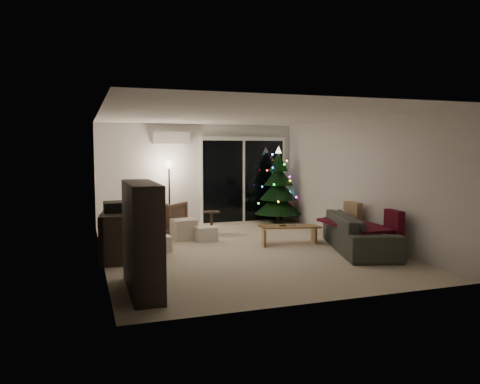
{
  "coord_description": "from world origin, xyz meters",
  "views": [
    {
      "loc": [
        -2.81,
        -8.21,
        1.87
      ],
      "look_at": [
        0.1,
        0.3,
        1.05
      ],
      "focal_mm": 35.0,
      "sensor_mm": 36.0,
      "label": 1
    }
  ],
  "objects_px": {
    "christmas_tree": "(278,185)",
    "coffee_table": "(289,235)",
    "bookshelf": "(128,238)",
    "sofa": "(360,233)",
    "armchair": "(165,218)",
    "media_cabinet": "(117,235)"
  },
  "relations": [
    {
      "from": "bookshelf",
      "to": "coffee_table",
      "type": "xyz_separation_m",
      "value": [
        3.33,
        2.23,
        -0.54
      ]
    },
    {
      "from": "media_cabinet",
      "to": "coffee_table",
      "type": "height_order",
      "value": "media_cabinet"
    },
    {
      "from": "media_cabinet",
      "to": "christmas_tree",
      "type": "distance_m",
      "value": 5.12
    },
    {
      "from": "armchair",
      "to": "christmas_tree",
      "type": "height_order",
      "value": "christmas_tree"
    },
    {
      "from": "armchair",
      "to": "sofa",
      "type": "height_order",
      "value": "armchair"
    },
    {
      "from": "media_cabinet",
      "to": "coffee_table",
      "type": "distance_m",
      "value": 3.34
    },
    {
      "from": "bookshelf",
      "to": "sofa",
      "type": "bearing_deg",
      "value": -7.19
    },
    {
      "from": "bookshelf",
      "to": "sofa",
      "type": "xyz_separation_m",
      "value": [
        4.3,
        1.24,
        -0.39
      ]
    },
    {
      "from": "armchair",
      "to": "sofa",
      "type": "xyz_separation_m",
      "value": [
        3.12,
        -2.92,
        -0.03
      ]
    },
    {
      "from": "bookshelf",
      "to": "armchair",
      "type": "height_order",
      "value": "bookshelf"
    },
    {
      "from": "bookshelf",
      "to": "christmas_tree",
      "type": "xyz_separation_m",
      "value": [
        4.24,
        4.88,
        0.25
      ]
    },
    {
      "from": "media_cabinet",
      "to": "christmas_tree",
      "type": "height_order",
      "value": "christmas_tree"
    },
    {
      "from": "armchair",
      "to": "sofa",
      "type": "distance_m",
      "value": 4.27
    },
    {
      "from": "bookshelf",
      "to": "media_cabinet",
      "type": "distance_m",
      "value": 2.1
    },
    {
      "from": "christmas_tree",
      "to": "coffee_table",
      "type": "bearing_deg",
      "value": -108.97
    },
    {
      "from": "coffee_table",
      "to": "bookshelf",
      "type": "bearing_deg",
      "value": -131.62
    },
    {
      "from": "armchair",
      "to": "christmas_tree",
      "type": "bearing_deg",
      "value": -126.72
    },
    {
      "from": "armchair",
      "to": "coffee_table",
      "type": "bearing_deg",
      "value": 178.04
    },
    {
      "from": "bookshelf",
      "to": "armchair",
      "type": "bearing_deg",
      "value": 50.9
    },
    {
      "from": "sofa",
      "to": "christmas_tree",
      "type": "distance_m",
      "value": 3.7
    },
    {
      "from": "bookshelf",
      "to": "media_cabinet",
      "type": "relative_size",
      "value": 1.12
    },
    {
      "from": "media_cabinet",
      "to": "sofa",
      "type": "bearing_deg",
      "value": -2.79
    }
  ]
}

